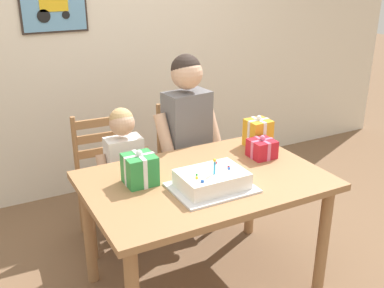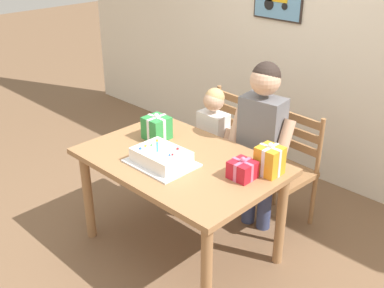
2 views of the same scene
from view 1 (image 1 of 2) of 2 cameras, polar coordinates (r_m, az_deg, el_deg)
ground_plane at (r=3.04m, az=1.46°, el=-17.18°), size 20.00×20.00×0.00m
back_wall at (r=3.97m, az=-10.69°, el=12.52°), size 6.40×0.11×2.60m
dining_table at (r=2.68m, az=1.59°, el=-6.21°), size 1.37×0.92×0.76m
birthday_cake at (r=2.49m, az=2.50°, el=-4.61°), size 0.44×0.34×0.19m
gift_box_red_large at (r=2.55m, az=-6.56°, el=-3.17°), size 0.18×0.17×0.20m
gift_box_beside_cake at (r=3.08m, az=8.27°, el=1.36°), size 0.16×0.15×0.22m
gift_box_corner_small at (r=2.92m, az=8.75°, el=-0.56°), size 0.16×0.15×0.15m
chair_left at (r=3.33m, az=-10.35°, el=-4.34°), size 0.44×0.44×0.92m
chair_right at (r=3.55m, az=-0.35°, el=-2.24°), size 0.45×0.45×0.92m
child_older at (r=3.22m, az=-0.61°, el=1.92°), size 0.51×0.30×1.35m
child_younger at (r=3.12m, az=-8.44°, el=-2.77°), size 0.37×0.21×1.04m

